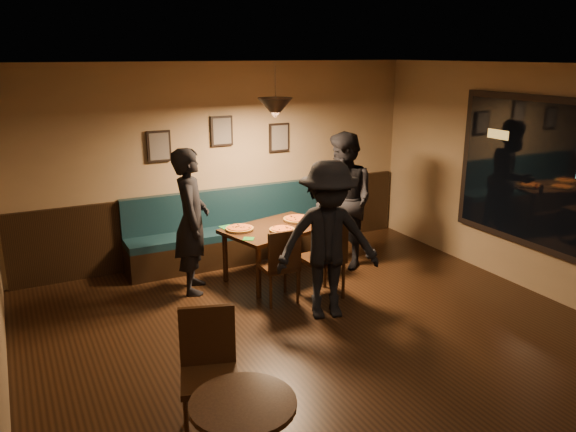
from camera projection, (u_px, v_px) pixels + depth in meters
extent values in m
plane|color=black|center=(354.00, 364.00, 5.47)|extent=(7.00, 7.00, 0.00)
plane|color=silver|center=(365.00, 66.00, 4.69)|extent=(7.00, 7.00, 0.00)
plane|color=#8C704F|center=(222.00, 162.00, 8.07)|extent=(6.00, 0.00, 6.00)
cube|color=black|center=(225.00, 223.00, 8.30)|extent=(5.88, 0.06, 1.00)
cube|color=black|center=(542.00, 175.00, 6.77)|extent=(0.06, 2.56, 1.86)
plane|color=black|center=(540.00, 175.00, 6.75)|extent=(0.00, 2.40, 2.40)
cube|color=black|center=(159.00, 146.00, 7.57)|extent=(0.32, 0.04, 0.42)
cube|color=black|center=(222.00, 131.00, 7.92)|extent=(0.32, 0.04, 0.42)
cube|color=black|center=(279.00, 137.00, 8.36)|extent=(0.32, 0.04, 0.42)
cone|color=black|center=(275.00, 108.00, 6.96)|extent=(0.44, 0.44, 0.25)
cube|color=black|center=(276.00, 252.00, 7.49)|extent=(1.50, 1.17, 0.71)
imported|color=black|center=(192.00, 221.00, 6.94)|extent=(0.64, 0.77, 1.82)
imported|color=black|center=(344.00, 201.00, 7.77)|extent=(0.80, 0.98, 1.89)
imported|color=black|center=(328.00, 241.00, 6.25)|extent=(1.31, 0.97, 1.81)
cylinder|color=gold|center=(240.00, 229.00, 7.26)|extent=(0.41, 0.41, 0.04)
cylinder|color=gold|center=(282.00, 230.00, 7.22)|extent=(0.37, 0.37, 0.04)
cylinder|color=orange|center=(298.00, 219.00, 7.67)|extent=(0.48, 0.48, 0.04)
cylinder|color=black|center=(329.00, 221.00, 7.40)|extent=(0.07, 0.07, 0.14)
cylinder|color=#900604|center=(310.00, 219.00, 7.53)|extent=(0.03, 0.03, 0.12)
cube|color=#1D6F31|center=(227.00, 227.00, 7.38)|extent=(0.19, 0.19, 0.01)
cube|color=#1E7322|center=(249.00, 239.00, 6.92)|extent=(0.18, 0.18, 0.01)
cube|color=silver|center=(289.00, 234.00, 7.09)|extent=(0.21, 0.03, 0.00)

